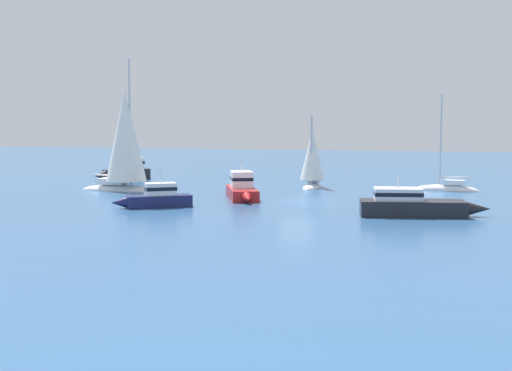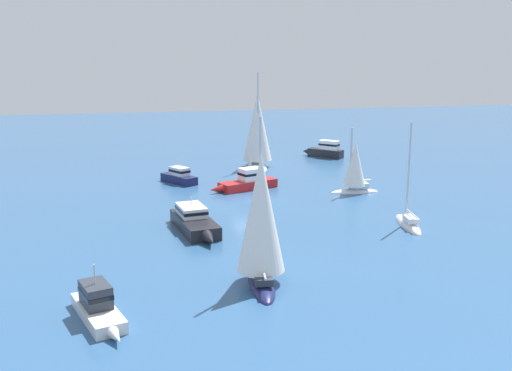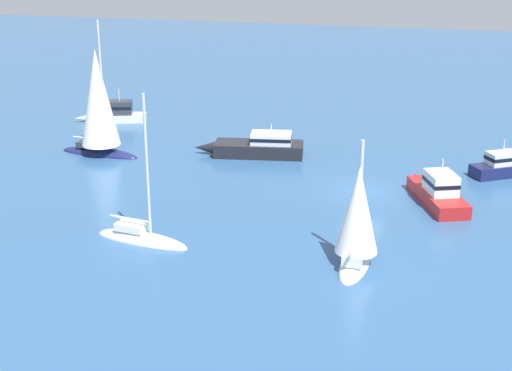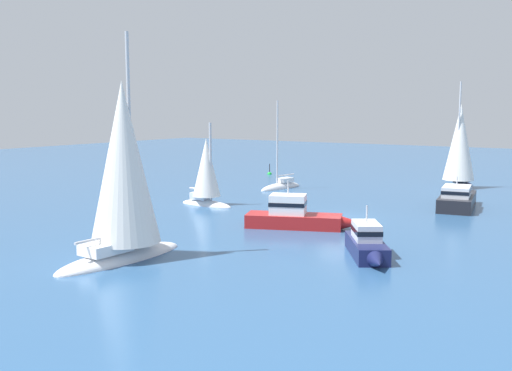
{
  "view_description": "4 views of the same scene",
  "coord_description": "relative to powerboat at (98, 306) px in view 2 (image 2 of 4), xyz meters",
  "views": [
    {
      "loc": [
        9.89,
        -50.39,
        6.02
      ],
      "look_at": [
        -3.61,
        2.02,
        0.88
      ],
      "focal_mm": 50.76,
      "sensor_mm": 36.0,
      "label": 1
    },
    {
      "loc": [
        50.98,
        -9.84,
        13.16
      ],
      "look_at": [
        -0.56,
        0.89,
        1.18
      ],
      "focal_mm": 42.0,
      "sensor_mm": 36.0,
      "label": 2
    },
    {
      "loc": [
        -4.27,
        42.26,
        15.39
      ],
      "look_at": [
        5.02,
        7.25,
        2.45
      ],
      "focal_mm": 50.64,
      "sensor_mm": 36.0,
      "label": 3
    },
    {
      "loc": [
        -34.29,
        -15.87,
        7.06
      ],
      "look_at": [
        1.46,
        7.45,
        1.45
      ],
      "focal_mm": 40.37,
      "sensor_mm": 36.0,
      "label": 4
    }
  ],
  "objects": [
    {
      "name": "launch",
      "position": [
        -26.62,
        12.69,
        0.06
      ],
      "size": [
        3.9,
        7.1,
        2.86
      ],
      "rotation": [
        0.0,
        0.0,
        5.09
      ],
      "color": "#B21E1E",
      "rests_on": "ground"
    },
    {
      "name": "ground_plane",
      "position": [
        -22.26,
        11.9,
        -0.68
      ],
      "size": [
        160.0,
        160.0,
        0.0
      ],
      "primitive_type": "plane",
      "color": "#2D5684"
    },
    {
      "name": "ketch",
      "position": [
        -37.45,
        15.98,
        3.2
      ],
      "size": [
        7.43,
        3.48,
        11.17
      ],
      "rotation": [
        0.0,
        0.0,
        6.23
      ],
      "color": "white",
      "rests_on": "ground"
    },
    {
      "name": "motor_cruiser",
      "position": [
        -30.84,
        6.38,
        -0.02
      ],
      "size": [
        5.1,
        3.83,
        2.46
      ],
      "rotation": [
        0.0,
        0.0,
        3.71
      ],
      "color": "#191E4C",
      "rests_on": "ground"
    },
    {
      "name": "sailboat_1",
      "position": [
        -11.93,
        22.41,
        -0.52
      ],
      "size": [
        5.44,
        1.93,
        8.41
      ],
      "rotation": [
        0.0,
        0.0,
        3.0
      ],
      "color": "white",
      "rests_on": "ground"
    },
    {
      "name": "sailboat",
      "position": [
        -3.03,
        8.96,
        2.9
      ],
      "size": [
        6.24,
        3.02,
        10.03
      ],
      "rotation": [
        0.0,
        0.0,
        3.04
      ],
      "color": "#191E4C",
      "rests_on": "ground"
    },
    {
      "name": "powerboat",
      "position": [
        0.0,
        0.0,
        0.0
      ],
      "size": [
        6.01,
        3.0,
        2.79
      ],
      "rotation": [
        0.0,
        0.0,
        0.32
      ],
      "color": "silver",
      "rests_on": "ground"
    },
    {
      "name": "cabin_cruiser",
      "position": [
        -41.86,
        25.54,
        0.19
      ],
      "size": [
        4.62,
        4.73,
        2.15
      ],
      "rotation": [
        0.0,
        0.0,
        3.95
      ],
      "color": "black",
      "rests_on": "ground"
    },
    {
      "name": "launch_1",
      "position": [
        -14.0,
        6.31,
        0.02
      ],
      "size": [
        7.98,
        3.25,
        2.37
      ],
      "rotation": [
        0.0,
        0.0,
        0.16
      ],
      "color": "black",
      "rests_on": "ground"
    },
    {
      "name": "sloop",
      "position": [
        -23.06,
        22.29,
        1.54
      ],
      "size": [
        2.15,
        4.64,
        6.54
      ],
      "rotation": [
        0.0,
        0.0,
        4.67
      ],
      "color": "white",
      "rests_on": "ground"
    }
  ]
}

